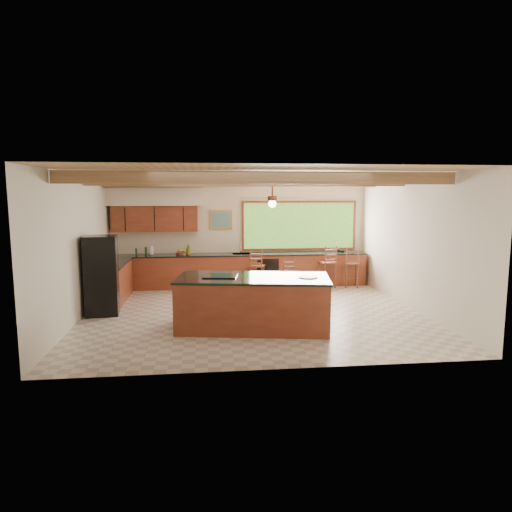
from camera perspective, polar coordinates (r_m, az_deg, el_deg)
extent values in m
plane|color=beige|center=(10.04, -0.43, -7.11)|extent=(7.20, 7.20, 0.00)
cube|color=beige|center=(12.98, -1.97, 3.02)|extent=(7.20, 0.04, 3.00)
cube|color=beige|center=(6.57, 2.59, -1.71)|extent=(7.20, 0.04, 3.00)
cube|color=beige|center=(10.04, -21.33, 1.07)|extent=(0.04, 6.50, 3.00)
cube|color=beige|center=(10.75, 19.01, 1.60)|extent=(0.04, 6.50, 3.00)
cube|color=tan|center=(9.71, -0.45, 10.27)|extent=(7.20, 6.50, 0.04)
cube|color=#A77E53|center=(8.11, 0.77, 9.75)|extent=(7.10, 0.15, 0.22)
cube|color=#A77E53|center=(10.20, -0.75, 9.36)|extent=(7.10, 0.15, 0.22)
cube|color=#A77E53|center=(11.99, -1.63, 9.13)|extent=(7.10, 0.15, 0.22)
cube|color=brown|center=(12.79, -12.50, 4.57)|extent=(2.30, 0.35, 0.70)
cube|color=beige|center=(12.70, -12.61, 7.25)|extent=(2.60, 0.50, 0.48)
cylinder|color=#FFEABF|center=(12.80, -15.71, 6.12)|extent=(0.10, 0.10, 0.01)
cylinder|color=#FFEABF|center=(12.65, -9.41, 6.29)|extent=(0.10, 0.10, 0.01)
cube|color=#71A53B|center=(13.18, 5.44, 3.81)|extent=(3.20, 0.04, 1.30)
cube|color=gold|center=(12.89, -4.41, 4.53)|extent=(0.64, 0.03, 0.54)
cube|color=#407460|center=(12.87, -4.41, 4.52)|extent=(0.54, 0.01, 0.44)
cube|color=brown|center=(12.78, -1.83, -1.85)|extent=(7.00, 0.65, 0.88)
cube|color=black|center=(12.71, -1.83, 0.20)|extent=(7.04, 0.69, 0.04)
cube|color=brown|center=(11.42, -17.71, -3.38)|extent=(0.65, 2.35, 0.88)
cube|color=black|center=(11.34, -17.80, -1.10)|extent=(0.69, 2.39, 0.04)
cube|color=black|center=(12.53, 1.49, -2.13)|extent=(0.60, 0.02, 0.78)
cube|color=silver|center=(12.71, -1.83, 0.22)|extent=(0.50, 0.38, 0.03)
cylinder|color=silver|center=(12.88, -1.91, 1.06)|extent=(0.03, 0.03, 0.30)
cylinder|color=silver|center=(12.77, -1.88, 1.59)|extent=(0.03, 0.20, 0.03)
cylinder|color=white|center=(12.77, -12.96, 0.71)|extent=(0.10, 0.10, 0.25)
cylinder|color=#23471C|center=(12.86, -14.74, 0.53)|extent=(0.05, 0.05, 0.18)
cylinder|color=#23471C|center=(12.88, -13.60, 0.64)|extent=(0.06, 0.06, 0.21)
cube|color=black|center=(13.27, 10.48, 0.67)|extent=(0.20, 0.17, 0.09)
cube|color=brown|center=(8.84, -0.35, -5.96)|extent=(3.02, 1.78, 0.96)
cube|color=black|center=(8.73, -0.35, -2.76)|extent=(3.07, 1.83, 0.04)
cube|color=black|center=(8.79, -4.49, -2.50)|extent=(0.71, 0.60, 0.02)
cylinder|color=white|center=(8.72, 6.54, -2.62)|extent=(0.35, 0.35, 0.02)
cube|color=black|center=(10.29, -18.75, -2.31)|extent=(0.73, 0.71, 1.70)
cube|color=silver|center=(10.22, -16.93, -2.29)|extent=(0.02, 0.05, 1.56)
cube|color=brown|center=(12.33, 0.15, -1.21)|extent=(0.48, 0.48, 0.04)
cylinder|color=brown|center=(12.22, -0.48, -2.89)|extent=(0.04, 0.04, 0.63)
cylinder|color=brown|center=(12.26, 0.94, -2.86)|extent=(0.04, 0.04, 0.63)
cylinder|color=brown|center=(12.52, -0.63, -2.63)|extent=(0.04, 0.04, 0.63)
cylinder|color=brown|center=(12.55, 0.76, -2.60)|extent=(0.04, 0.04, 0.63)
cube|color=brown|center=(12.69, 8.91, -0.77)|extent=(0.51, 0.51, 0.04)
cylinder|color=brown|center=(12.55, 8.34, -2.55)|extent=(0.04, 0.04, 0.69)
cylinder|color=brown|center=(12.64, 9.80, -2.51)|extent=(0.04, 0.04, 0.69)
cylinder|color=brown|center=(12.87, 7.96, -2.29)|extent=(0.04, 0.04, 0.69)
cylinder|color=brown|center=(12.95, 9.39, -2.25)|extent=(0.04, 0.04, 0.69)
cube|color=brown|center=(11.68, 4.25, -2.13)|extent=(0.42, 0.42, 0.04)
cylinder|color=brown|center=(11.58, 3.70, -3.70)|extent=(0.03, 0.03, 0.55)
cylinder|color=brown|center=(11.63, 5.01, -3.66)|extent=(0.03, 0.03, 0.55)
cylinder|color=brown|center=(11.84, 3.47, -3.44)|extent=(0.03, 0.03, 0.55)
cylinder|color=brown|center=(11.89, 4.75, -3.40)|extent=(0.03, 0.03, 0.55)
cube|color=brown|center=(12.90, 11.85, -0.89)|extent=(0.47, 0.47, 0.04)
cylinder|color=brown|center=(12.76, 11.36, -2.54)|extent=(0.04, 0.04, 0.65)
cylinder|color=brown|center=(12.86, 12.69, -2.50)|extent=(0.04, 0.04, 0.65)
cylinder|color=brown|center=(13.05, 10.94, -2.30)|extent=(0.04, 0.04, 0.65)
cylinder|color=brown|center=(13.15, 12.24, -2.26)|extent=(0.04, 0.04, 0.65)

